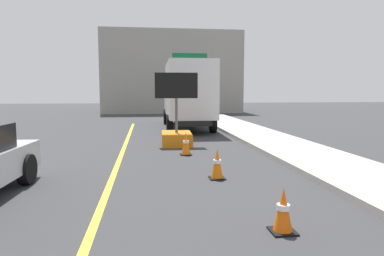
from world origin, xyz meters
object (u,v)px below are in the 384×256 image
traffic_cone_mid_lane (283,211)px  traffic_cone_curbside (186,144)px  traffic_cone_far_lane (217,164)px  arrow_board_trailer (176,132)px  box_truck (187,94)px  highway_guide_sign (198,72)px

traffic_cone_mid_lane → traffic_cone_curbside: (-0.70, 6.20, 0.04)m
traffic_cone_far_lane → traffic_cone_curbside: (-0.38, 3.07, 0.01)m
traffic_cone_curbside → arrow_board_trailer: bearing=92.9°
traffic_cone_far_lane → traffic_cone_curbside: bearing=97.0°
traffic_cone_far_lane → box_truck: bearing=86.9°
arrow_board_trailer → highway_guide_sign: 13.56m
arrow_board_trailer → box_truck: bearing=79.0°
highway_guide_sign → traffic_cone_mid_lane: (-1.92, -21.36, -3.10)m
box_truck → traffic_cone_far_lane: box_truck is taller
box_truck → traffic_cone_mid_lane: (-0.26, -13.92, -1.53)m
arrow_board_trailer → highway_guide_sign: size_ratio=0.54×
traffic_cone_mid_lane → traffic_cone_curbside: size_ratio=0.88×
box_truck → traffic_cone_far_lane: 10.91m
arrow_board_trailer → highway_guide_sign: highway_guide_sign is taller
highway_guide_sign → traffic_cone_far_lane: 18.62m
traffic_cone_curbside → highway_guide_sign: bearing=80.2°
highway_guide_sign → traffic_cone_curbside: highway_guide_sign is taller
highway_guide_sign → traffic_cone_mid_lane: bearing=-95.1°
arrow_board_trailer → box_truck: (1.07, 5.51, 1.37)m
arrow_board_trailer → traffic_cone_far_lane: (0.49, -5.28, -0.13)m
arrow_board_trailer → traffic_cone_far_lane: 5.30m
box_truck → traffic_cone_mid_lane: 14.00m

